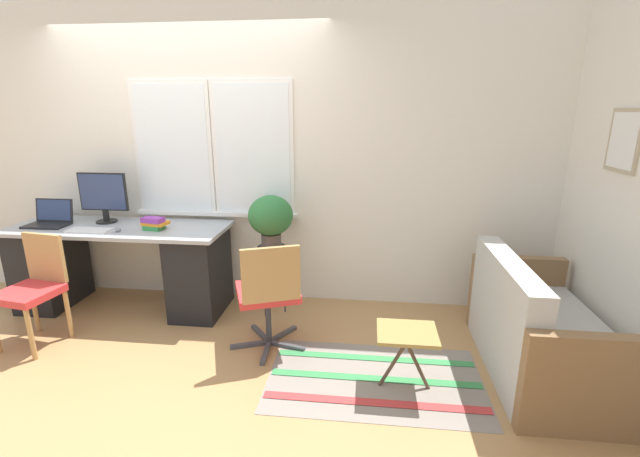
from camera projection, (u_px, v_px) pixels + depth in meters
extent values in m
plane|color=tan|center=(173.00, 328.00, 3.61)|extent=(14.00, 14.00, 0.00)
cube|color=white|center=(196.00, 157.00, 3.97)|extent=(9.00, 0.06, 2.70)
cube|color=white|center=(173.00, 149.00, 3.93)|extent=(0.74, 0.02, 1.22)
cube|color=white|center=(173.00, 149.00, 3.92)|extent=(0.67, 0.01, 1.15)
cube|color=white|center=(253.00, 150.00, 3.85)|extent=(0.74, 0.02, 1.22)
cube|color=white|center=(253.00, 150.00, 3.84)|extent=(0.67, 0.01, 1.15)
cube|color=white|center=(217.00, 213.00, 4.06)|extent=(1.55, 0.11, 0.04)
cube|color=white|center=(619.00, 176.00, 2.89)|extent=(0.06, 9.00, 2.70)
cube|color=tan|center=(624.00, 141.00, 2.78)|extent=(0.02, 0.35, 0.41)
cube|color=white|center=(623.00, 141.00, 2.78)|extent=(0.01, 0.30, 0.36)
cube|color=#9EA3A8|center=(118.00, 228.00, 3.79)|extent=(1.93, 0.68, 0.03)
cube|color=black|center=(50.00, 266.00, 3.98)|extent=(0.40, 0.60, 0.75)
cube|color=black|center=(200.00, 273.00, 3.82)|extent=(0.40, 0.60, 0.75)
cube|color=black|center=(47.00, 225.00, 3.79)|extent=(0.36, 0.21, 0.02)
cube|color=black|center=(54.00, 210.00, 3.87)|extent=(0.36, 0.05, 0.21)
cube|color=navy|center=(54.00, 210.00, 3.87)|extent=(0.32, 0.04, 0.18)
cylinder|color=black|center=(107.00, 221.00, 3.93)|extent=(0.18, 0.18, 0.02)
cylinder|color=black|center=(106.00, 215.00, 3.91)|extent=(0.05, 0.05, 0.11)
cube|color=black|center=(103.00, 192.00, 3.86)|extent=(0.45, 0.02, 0.34)
cube|color=navy|center=(102.00, 192.00, 3.84)|extent=(0.42, 0.01, 0.32)
cube|color=silver|center=(89.00, 230.00, 3.64)|extent=(0.36, 0.15, 0.02)
ellipsoid|color=slate|center=(118.00, 230.00, 3.62)|extent=(0.04, 0.07, 0.03)
cube|color=green|center=(154.00, 227.00, 3.69)|extent=(0.16, 0.13, 0.04)
cube|color=orange|center=(155.00, 223.00, 3.69)|extent=(0.23, 0.17, 0.03)
cube|color=purple|center=(153.00, 220.00, 3.66)|extent=(0.20, 0.13, 0.04)
cylinder|color=#B2844C|center=(30.00, 333.00, 3.10)|extent=(0.04, 0.04, 0.43)
cylinder|color=#B2844C|center=(34.00, 307.00, 3.50)|extent=(0.04, 0.04, 0.43)
cylinder|color=#B2844C|center=(68.00, 312.00, 3.42)|extent=(0.04, 0.04, 0.43)
cube|color=red|center=(27.00, 294.00, 3.24)|extent=(0.45, 0.43, 0.06)
cube|color=#B2844C|center=(45.00, 257.00, 3.37)|extent=(0.36, 0.09, 0.39)
cube|color=#47474C|center=(250.00, 345.00, 3.33)|extent=(0.30, 0.14, 0.03)
cube|color=#47474C|center=(266.00, 353.00, 3.22)|extent=(0.05, 0.30, 0.03)
cube|color=#47474C|center=(287.00, 346.00, 3.31)|extent=(0.30, 0.11, 0.03)
cube|color=#47474C|center=(283.00, 334.00, 3.48)|extent=(0.19, 0.27, 0.03)
cube|color=#47474C|center=(261.00, 334.00, 3.49)|extent=(0.22, 0.26, 0.03)
cylinder|color=#333338|center=(268.00, 318.00, 3.31)|extent=(0.04, 0.04, 0.38)
cube|color=red|center=(267.00, 292.00, 3.25)|extent=(0.57, 0.56, 0.06)
cube|color=#B2844C|center=(271.00, 275.00, 2.97)|extent=(0.40, 0.18, 0.40)
cube|color=beige|center=(542.00, 345.00, 2.97)|extent=(0.72, 1.16, 0.41)
cube|color=beige|center=(507.00, 289.00, 2.89)|extent=(0.16, 1.16, 0.41)
cube|color=olive|center=(589.00, 387.00, 2.34)|extent=(0.72, 0.09, 0.63)
cube|color=olive|center=(515.00, 293.00, 3.54)|extent=(0.72, 0.09, 0.63)
cylinder|color=#333338|center=(272.00, 248.00, 3.74)|extent=(0.25, 0.25, 0.02)
cylinder|color=#333338|center=(284.00, 281.00, 3.82)|extent=(0.01, 0.01, 0.60)
cylinder|color=#333338|center=(269.00, 276.00, 3.92)|extent=(0.01, 0.01, 0.60)
cylinder|color=#333338|center=(264.00, 284.00, 3.75)|extent=(0.01, 0.01, 0.60)
cylinder|color=#514C47|center=(271.00, 240.00, 3.73)|extent=(0.17, 0.17, 0.12)
ellipsoid|color=#2D7038|center=(271.00, 215.00, 3.67)|extent=(0.39, 0.39, 0.35)
cube|color=gray|center=(375.00, 379.00, 2.93)|extent=(1.46, 0.87, 0.01)
cube|color=#C63838|center=(375.00, 402.00, 2.69)|extent=(1.43, 0.07, 0.00)
cube|color=#388E4C|center=(375.00, 378.00, 2.92)|extent=(1.43, 0.07, 0.00)
cube|color=#388E4C|center=(374.00, 358.00, 3.16)|extent=(1.43, 0.07, 0.00)
cube|color=olive|center=(407.00, 333.00, 2.74)|extent=(0.38, 0.33, 0.02)
cylinder|color=#4C3D2D|center=(395.00, 361.00, 2.80)|extent=(0.21, 0.02, 0.40)
cylinder|color=#4C3D2D|center=(416.00, 362.00, 2.79)|extent=(0.21, 0.02, 0.40)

